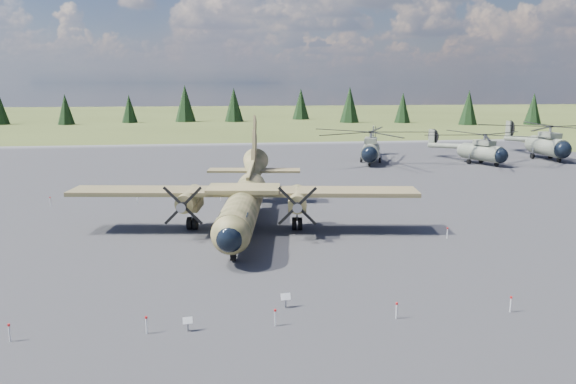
{
  "coord_description": "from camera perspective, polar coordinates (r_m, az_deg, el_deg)",
  "views": [
    {
      "loc": [
        -0.85,
        -38.45,
        11.43
      ],
      "look_at": [
        4.76,
        2.0,
        3.48
      ],
      "focal_mm": 35.0,
      "sensor_mm": 36.0,
      "label": 1
    }
  ],
  "objects": [
    {
      "name": "info_placard_left",
      "position": [
        27.27,
        -10.16,
        -12.86
      ],
      "size": [
        0.47,
        0.24,
        0.71
      ],
      "rotation": [
        0.0,
        0.0,
        0.12
      ],
      "color": "gray",
      "rests_on": "ground"
    },
    {
      "name": "helicopter_far",
      "position": [
        93.33,
        24.88,
        5.25
      ],
      "size": [
        21.05,
        24.47,
        5.21
      ],
      "rotation": [
        0.0,
        0.0,
        -0.03
      ],
      "color": "gray",
      "rests_on": "ground"
    },
    {
      "name": "helicopter_near",
      "position": [
        81.42,
        8.41,
        5.21
      ],
      "size": [
        23.49,
        23.68,
        4.73
      ],
      "rotation": [
        0.0,
        0.0,
        -0.32
      ],
      "color": "gray",
      "rests_on": "ground"
    },
    {
      "name": "transport_plane",
      "position": [
        44.6,
        -4.4,
        -0.5
      ],
      "size": [
        26.93,
        24.27,
        8.86
      ],
      "rotation": [
        0.0,
        0.0,
        -0.15
      ],
      "color": "#424324",
      "rests_on": "ground"
    },
    {
      "name": "ground",
      "position": [
        40.12,
        -6.39,
        -5.6
      ],
      "size": [
        500.0,
        500.0,
        0.0
      ],
      "primitive_type": "plane",
      "color": "#4F5A28",
      "rests_on": "ground"
    },
    {
      "name": "barrier_fence",
      "position": [
        39.9,
        -7.07,
        -4.95
      ],
      "size": [
        33.12,
        29.62,
        0.85
      ],
      "color": "silver",
      "rests_on": "ground"
    },
    {
      "name": "helicopter_mid",
      "position": [
        84.43,
        19.08,
        4.76
      ],
      "size": [
        22.25,
        22.25,
        4.38
      ],
      "rotation": [
        0.0,
        0.0,
        0.37
      ],
      "color": "gray",
      "rests_on": "ground"
    },
    {
      "name": "treeline",
      "position": [
        37.04,
        -5.67,
        0.78
      ],
      "size": [
        290.36,
        289.15,
        10.99
      ],
      "color": "black",
      "rests_on": "ground"
    },
    {
      "name": "apron",
      "position": [
        49.78,
        -6.72,
        -2.33
      ],
      "size": [
        120.0,
        120.0,
        0.04
      ],
      "primitive_type": "cube",
      "color": "#5F5E63",
      "rests_on": "ground"
    },
    {
      "name": "info_placard_right",
      "position": [
        29.43,
        -0.24,
        -10.73
      ],
      "size": [
        0.52,
        0.27,
        0.79
      ],
      "rotation": [
        0.0,
        0.0,
        0.12
      ],
      "color": "gray",
      "rests_on": "ground"
    }
  ]
}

